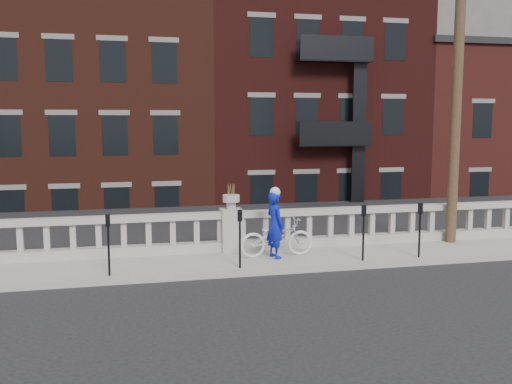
% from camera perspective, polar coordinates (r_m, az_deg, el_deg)
% --- Properties ---
extents(ground, '(120.00, 120.00, 0.00)m').
position_cam_1_polar(ground, '(11.37, 1.28, -10.97)').
color(ground, black).
rests_on(ground, ground).
extents(sidewalk, '(32.00, 2.20, 0.15)m').
position_cam_1_polar(sidewalk, '(14.16, -1.76, -7.00)').
color(sidewalk, gray).
rests_on(sidewalk, ground).
extents(balustrade, '(28.00, 0.34, 1.03)m').
position_cam_1_polar(balustrade, '(14.95, -2.49, -4.02)').
color(balustrade, gray).
rests_on(balustrade, sidewalk).
extents(planter_pedestal, '(0.55, 0.55, 1.76)m').
position_cam_1_polar(planter_pedestal, '(14.91, -2.49, -3.31)').
color(planter_pedestal, gray).
rests_on(planter_pedestal, sidewalk).
extents(lower_level, '(80.00, 44.00, 20.80)m').
position_cam_1_polar(lower_level, '(33.68, -7.60, 5.56)').
color(lower_level, '#605E59').
rests_on(lower_level, ground).
extents(utility_pole, '(1.60, 0.28, 10.00)m').
position_cam_1_polar(utility_pole, '(16.73, 19.58, 12.58)').
color(utility_pole, '#422D1E').
rests_on(utility_pole, sidewalk).
extents(parking_meter_a, '(0.10, 0.09, 1.36)m').
position_cam_1_polar(parking_meter_a, '(12.87, -14.55, -4.46)').
color(parking_meter_a, black).
rests_on(parking_meter_a, sidewalk).
extents(parking_meter_b, '(0.10, 0.09, 1.36)m').
position_cam_1_polar(parking_meter_b, '(13.12, -1.62, -4.02)').
color(parking_meter_b, black).
rests_on(parking_meter_b, sidewalk).
extents(parking_meter_c, '(0.10, 0.09, 1.36)m').
position_cam_1_polar(parking_meter_c, '(14.04, 10.70, -3.40)').
color(parking_meter_c, black).
rests_on(parking_meter_c, sidewalk).
extents(parking_meter_d, '(0.10, 0.09, 1.36)m').
position_cam_1_polar(parking_meter_d, '(14.70, 16.07, -3.08)').
color(parking_meter_d, black).
rests_on(parking_meter_d, sidewalk).
extents(bicycle, '(1.87, 0.68, 0.98)m').
position_cam_1_polar(bicycle, '(14.31, 2.07, -4.53)').
color(bicycle, white).
rests_on(bicycle, sidewalk).
extents(cyclist, '(0.56, 0.69, 1.66)m').
position_cam_1_polar(cyclist, '(14.11, 1.91, -3.29)').
color(cyclist, '#0B19A9').
rests_on(cyclist, sidewalk).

